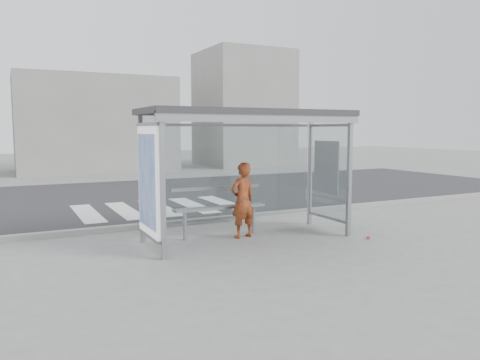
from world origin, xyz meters
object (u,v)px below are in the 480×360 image
object	(u,v)px
bus_shelter	(230,142)
soda_can	(368,237)
bench	(220,207)
person	(243,200)

from	to	relation	value
bus_shelter	soda_can	distance (m)	3.43
bench	soda_can	bearing A→B (deg)	-31.41
person	bus_shelter	bearing A→B (deg)	6.90
bus_shelter	person	distance (m)	1.25
person	soda_can	xyz separation A→B (m)	(2.24, -1.27, -0.75)
bus_shelter	soda_can	xyz separation A→B (m)	(2.57, -1.16, -1.95)
person	soda_can	size ratio (longest dim) A/B	13.82
bus_shelter	person	bearing A→B (deg)	17.99
bench	soda_can	size ratio (longest dim) A/B	17.78
bus_shelter	person	world-z (taller)	bus_shelter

